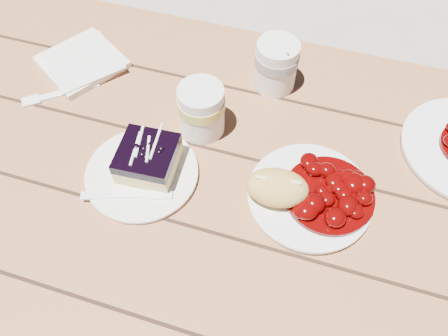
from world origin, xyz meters
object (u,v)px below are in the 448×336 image
(blueberry_cake, at_px, (148,158))
(second_cup, at_px, (202,110))
(bread_roll, at_px, (277,188))
(picnic_table, at_px, (254,240))
(main_plate, at_px, (309,197))
(dessert_plate, at_px, (142,174))
(coffee_cup, at_px, (276,66))

(blueberry_cake, height_order, second_cup, second_cup)
(bread_roll, bearing_deg, picnic_table, -161.52)
(main_plate, relative_size, dessert_plate, 1.06)
(main_plate, height_order, second_cup, second_cup)
(second_cup, bearing_deg, bread_roll, -34.21)
(picnic_table, xyz_separation_m, coffee_cup, (-0.04, 0.27, 0.21))
(main_plate, bearing_deg, dessert_plate, -172.44)
(bread_roll, distance_m, coffee_cup, 0.27)
(bread_roll, relative_size, dessert_plate, 0.54)
(blueberry_cake, xyz_separation_m, second_cup, (0.06, 0.12, 0.01))
(bread_roll, height_order, second_cup, second_cup)
(blueberry_cake, relative_size, second_cup, 0.99)
(dessert_plate, relative_size, blueberry_cake, 1.89)
(picnic_table, bearing_deg, second_cup, 139.62)
(main_plate, distance_m, second_cup, 0.25)
(coffee_cup, bearing_deg, picnic_table, -81.50)
(blueberry_cake, xyz_separation_m, coffee_cup, (0.16, 0.27, 0.01))
(bread_roll, xyz_separation_m, dessert_plate, (-0.24, -0.02, -0.04))
(picnic_table, distance_m, dessert_plate, 0.27)
(picnic_table, height_order, bread_roll, bread_roll)
(picnic_table, xyz_separation_m, dessert_plate, (-0.21, -0.01, 0.17))
(main_plate, bearing_deg, coffee_cup, 115.99)
(bread_roll, bearing_deg, coffee_cup, 103.75)
(coffee_cup, bearing_deg, dessert_plate, -120.92)
(main_plate, relative_size, coffee_cup, 1.99)
(picnic_table, relative_size, second_cup, 19.37)
(main_plate, distance_m, blueberry_cake, 0.28)
(main_plate, xyz_separation_m, dessert_plate, (-0.29, -0.04, -0.00))
(main_plate, bearing_deg, second_cup, 157.10)
(main_plate, distance_m, dessert_plate, 0.29)
(blueberry_cake, distance_m, second_cup, 0.13)
(bread_roll, height_order, blueberry_cake, bread_roll)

